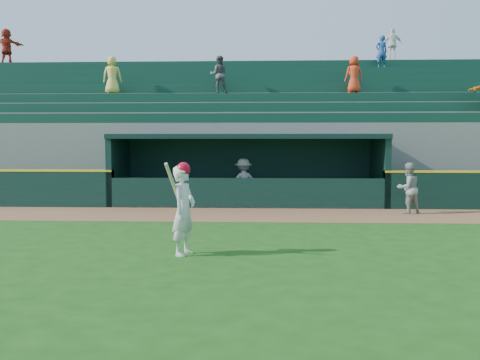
# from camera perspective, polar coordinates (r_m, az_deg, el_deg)

# --- Properties ---
(ground) EXTENTS (120.00, 120.00, 0.00)m
(ground) POSITION_cam_1_polar(r_m,az_deg,el_deg) (11.34, -0.37, -7.17)
(ground) COLOR #1B4B12
(ground) RESTS_ON ground
(warning_track) EXTENTS (40.00, 3.00, 0.01)m
(warning_track) POSITION_cam_1_polar(r_m,az_deg,el_deg) (16.17, 0.54, -3.72)
(warning_track) COLOR brown
(warning_track) RESTS_ON ground
(dugout_player_front) EXTENTS (0.94, 0.85, 1.57)m
(dugout_player_front) POSITION_cam_1_polar(r_m,az_deg,el_deg) (17.15, 17.49, -0.84)
(dugout_player_front) COLOR #989994
(dugout_player_front) RESTS_ON ground
(dugout_player_inside) EXTENTS (1.19, 0.92, 1.62)m
(dugout_player_inside) POSITION_cam_1_polar(r_m,az_deg,el_deg) (18.46, 0.36, -0.22)
(dugout_player_inside) COLOR #A09F9A
(dugout_player_inside) RESTS_ON ground
(dugout) EXTENTS (9.40, 2.80, 2.46)m
(dugout) POSITION_cam_1_polar(r_m,az_deg,el_deg) (19.13, 0.88, 1.58)
(dugout) COLOR #61615D
(dugout) RESTS_ON ground
(stands) EXTENTS (34.50, 6.25, 7.62)m
(stands) POSITION_cam_1_polar(r_m,az_deg,el_deg) (23.68, 1.20, 4.61)
(stands) COLOR slate
(stands) RESTS_ON ground
(batter_at_plate) EXTENTS (0.60, 0.84, 1.84)m
(batter_at_plate) POSITION_cam_1_polar(r_m,az_deg,el_deg) (10.50, -6.03, -3.05)
(batter_at_plate) COLOR silver
(batter_at_plate) RESTS_ON ground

